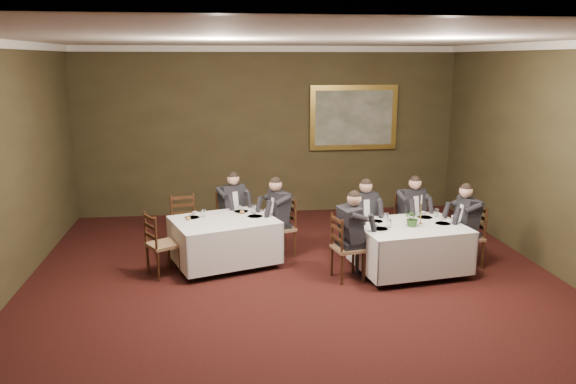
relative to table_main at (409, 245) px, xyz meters
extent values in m
plane|color=black|center=(-1.81, -1.18, -0.45)|extent=(10.00, 10.00, 0.00)
cube|color=silver|center=(-1.81, -1.18, 3.05)|extent=(8.00, 10.00, 0.10)
cube|color=#342B1A|center=(-1.81, 3.82, 1.30)|extent=(8.00, 0.10, 3.50)
cube|color=white|center=(-1.81, 3.77, 2.99)|extent=(8.00, 0.10, 0.12)
cube|color=black|center=(0.00, 0.00, 0.28)|extent=(1.69, 1.36, 0.04)
cube|color=white|center=(0.00, 0.00, 0.31)|extent=(1.76, 1.43, 0.02)
cube|color=white|center=(0.00, 0.00, -0.02)|extent=(1.78, 1.45, 0.65)
cube|color=black|center=(-2.83, 0.69, 0.28)|extent=(1.78, 1.54, 0.04)
cube|color=white|center=(-2.83, 0.69, 0.31)|extent=(1.85, 1.61, 0.02)
cube|color=white|center=(-2.83, 0.69, -0.02)|extent=(1.88, 1.64, 0.65)
cube|color=brown|center=(-0.54, 0.75, 0.04)|extent=(0.49, 0.47, 0.05)
cube|color=black|center=(-0.57, 0.94, 0.28)|extent=(0.38, 0.08, 0.54)
cube|color=black|center=(-0.54, 0.75, 0.41)|extent=(0.45, 0.36, 0.55)
sphere|color=#DCA48A|center=(-0.54, 0.75, 0.79)|extent=(0.23, 0.23, 0.21)
cube|color=brown|center=(0.32, 0.87, 0.04)|extent=(0.53, 0.51, 0.05)
cube|color=black|center=(0.27, 1.06, 0.28)|extent=(0.38, 0.12, 0.54)
cube|color=black|center=(0.32, 0.87, 0.41)|extent=(0.48, 0.40, 0.55)
sphere|color=#DCA48A|center=(0.32, 0.87, 0.79)|extent=(0.25, 0.25, 0.21)
cube|color=brown|center=(-1.00, -0.14, 0.04)|extent=(0.50, 0.52, 0.05)
cube|color=black|center=(-1.19, -0.18, 0.28)|extent=(0.11, 0.38, 0.54)
cube|color=black|center=(-1.00, -0.14, 0.41)|extent=(0.39, 0.47, 0.55)
sphere|color=#DCA48A|center=(-1.00, -0.14, 0.79)|extent=(0.25, 0.25, 0.21)
cube|color=brown|center=(1.00, 0.14, 0.04)|extent=(0.45, 0.47, 0.05)
cube|color=black|center=(1.19, 0.15, 0.28)|extent=(0.05, 0.38, 0.54)
cube|color=black|center=(1.00, 0.14, 0.41)|extent=(0.34, 0.44, 0.55)
sphere|color=#DCA48A|center=(1.00, 0.14, 0.79)|extent=(0.22, 0.22, 0.21)
cube|color=brown|center=(-3.48, 1.31, 0.04)|extent=(0.52, 0.50, 0.05)
cube|color=black|center=(-3.52, 1.49, 0.28)|extent=(0.38, 0.11, 0.54)
cube|color=brown|center=(-2.68, 1.57, 0.04)|extent=(0.59, 0.58, 0.05)
cube|color=black|center=(-2.77, 1.74, 0.28)|extent=(0.35, 0.21, 0.54)
cube|color=black|center=(-2.68, 1.57, 0.41)|extent=(0.52, 0.47, 0.55)
sphere|color=#DCA48A|center=(-2.68, 1.57, 0.79)|extent=(0.28, 0.28, 0.21)
cube|color=brown|center=(-1.90, 0.99, 0.04)|extent=(0.55, 0.56, 0.05)
cube|color=black|center=(-1.72, 1.06, 0.28)|extent=(0.16, 0.37, 0.54)
cube|color=black|center=(-1.90, 0.99, 0.41)|extent=(0.44, 0.50, 0.55)
sphere|color=#DCA48A|center=(-1.90, 0.99, 0.79)|extent=(0.27, 0.27, 0.21)
cube|color=brown|center=(-3.76, 0.38, 0.04)|extent=(0.58, 0.59, 0.05)
cube|color=black|center=(-3.93, 0.28, 0.28)|extent=(0.22, 0.34, 0.54)
imported|color=#2D5926|center=(0.01, -0.07, 0.46)|extent=(0.26, 0.23, 0.29)
cylinder|color=#AA7734|center=(0.18, 0.06, 0.33)|extent=(0.07, 0.07, 0.02)
cylinder|color=#AA7734|center=(0.18, 0.06, 0.49)|extent=(0.02, 0.02, 0.31)
cylinder|color=white|center=(0.18, 0.06, 0.72)|extent=(0.02, 0.02, 0.14)
cylinder|color=white|center=(-0.48, 0.27, 0.32)|extent=(0.25, 0.25, 0.01)
cylinder|color=white|center=(-0.48, 0.42, 0.35)|extent=(0.08, 0.08, 0.05)
cylinder|color=white|center=(-0.31, 0.27, 0.39)|extent=(0.06, 0.06, 0.14)
cylinder|color=white|center=(-3.33, 0.86, 0.32)|extent=(0.25, 0.25, 0.01)
cylinder|color=white|center=(-3.33, 1.01, 0.35)|extent=(0.08, 0.08, 0.05)
cylinder|color=white|center=(-3.16, 0.86, 0.39)|extent=(0.06, 0.06, 0.14)
cube|color=gold|center=(0.00, 3.76, 1.57)|extent=(1.88, 0.08, 1.37)
cube|color=#474A31|center=(0.00, 3.71, 1.57)|extent=(1.66, 0.01, 1.15)
camera|label=1|loc=(-2.92, -7.92, 2.80)|focal=35.00mm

